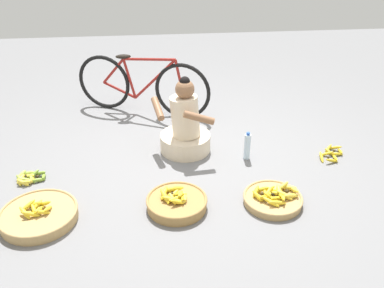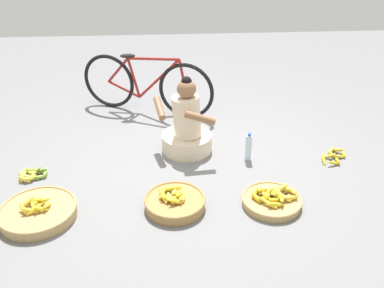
{
  "view_description": "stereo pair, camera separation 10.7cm",
  "coord_description": "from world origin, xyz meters",
  "px_view_note": "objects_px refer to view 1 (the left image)",
  "views": [
    {
      "loc": [
        -0.34,
        -3.41,
        2.18
      ],
      "look_at": [
        0.0,
        -0.2,
        0.35
      ],
      "focal_mm": 38.37,
      "sensor_mm": 36.0,
      "label": 1
    },
    {
      "loc": [
        -0.23,
        -3.42,
        2.18
      ],
      "look_at": [
        0.0,
        -0.2,
        0.35
      ],
      "focal_mm": 38.37,
      "sensor_mm": 36.0,
      "label": 2
    }
  ],
  "objects_px": {
    "water_bottle": "(247,146)",
    "loose_bananas_back_left": "(332,154)",
    "vendor_woman_front": "(185,128)",
    "banana_basket_near_bicycle": "(39,215)",
    "bicycle_leaning": "(142,85)",
    "banana_basket_front_right": "(273,198)",
    "banana_basket_back_right": "(177,202)",
    "loose_bananas_near_vendor": "(29,178)"
  },
  "relations": [
    {
      "from": "loose_bananas_back_left",
      "to": "loose_bananas_near_vendor",
      "type": "distance_m",
      "value": 2.98
    },
    {
      "from": "bicycle_leaning",
      "to": "loose_bananas_back_left",
      "type": "distance_m",
      "value": 2.31
    },
    {
      "from": "vendor_woman_front",
      "to": "loose_bananas_near_vendor",
      "type": "distance_m",
      "value": 1.57
    },
    {
      "from": "banana_basket_front_right",
      "to": "banana_basket_back_right",
      "type": "distance_m",
      "value": 0.83
    },
    {
      "from": "water_bottle",
      "to": "loose_bananas_back_left",
      "type": "bearing_deg",
      "value": -2.97
    },
    {
      "from": "banana_basket_near_bicycle",
      "to": "loose_bananas_near_vendor",
      "type": "xyz_separation_m",
      "value": [
        -0.22,
        0.59,
        -0.02
      ]
    },
    {
      "from": "banana_basket_front_right",
      "to": "water_bottle",
      "type": "bearing_deg",
      "value": 95.1
    },
    {
      "from": "loose_bananas_back_left",
      "to": "loose_bananas_near_vendor",
      "type": "xyz_separation_m",
      "value": [
        -2.98,
        -0.13,
        0.0
      ]
    },
    {
      "from": "bicycle_leaning",
      "to": "banana_basket_back_right",
      "type": "distance_m",
      "value": 1.97
    },
    {
      "from": "vendor_woman_front",
      "to": "banana_basket_back_right",
      "type": "bearing_deg",
      "value": -99.4
    },
    {
      "from": "banana_basket_front_right",
      "to": "water_bottle",
      "type": "height_order",
      "value": "water_bottle"
    },
    {
      "from": "banana_basket_back_right",
      "to": "loose_bananas_back_left",
      "type": "xyz_separation_m",
      "value": [
        1.64,
        0.68,
        -0.03
      ]
    },
    {
      "from": "vendor_woman_front",
      "to": "banana_basket_near_bicycle",
      "type": "height_order",
      "value": "vendor_woman_front"
    },
    {
      "from": "banana_basket_front_right",
      "to": "loose_bananas_near_vendor",
      "type": "xyz_separation_m",
      "value": [
        -2.17,
        0.57,
        -0.02
      ]
    },
    {
      "from": "banana_basket_back_right",
      "to": "water_bottle",
      "type": "relative_size",
      "value": 1.75
    },
    {
      "from": "vendor_woman_front",
      "to": "banana_basket_near_bicycle",
      "type": "bearing_deg",
      "value": -141.9
    },
    {
      "from": "vendor_woman_front",
      "to": "water_bottle",
      "type": "bearing_deg",
      "value": -21.16
    },
    {
      "from": "banana_basket_near_bicycle",
      "to": "banana_basket_front_right",
      "type": "xyz_separation_m",
      "value": [
        1.95,
        0.03,
        -0.01
      ]
    },
    {
      "from": "water_bottle",
      "to": "banana_basket_near_bicycle",
      "type": "bearing_deg",
      "value": -157.8
    },
    {
      "from": "loose_bananas_back_left",
      "to": "banana_basket_front_right",
      "type": "bearing_deg",
      "value": -139.37
    },
    {
      "from": "vendor_woman_front",
      "to": "loose_bananas_near_vendor",
      "type": "height_order",
      "value": "vendor_woman_front"
    },
    {
      "from": "vendor_woman_front",
      "to": "bicycle_leaning",
      "type": "relative_size",
      "value": 0.51
    },
    {
      "from": "water_bottle",
      "to": "banana_basket_front_right",
      "type": "bearing_deg",
      "value": -84.9
    },
    {
      "from": "banana_basket_near_bicycle",
      "to": "water_bottle",
      "type": "xyz_separation_m",
      "value": [
        1.88,
        0.77,
        0.09
      ]
    },
    {
      "from": "bicycle_leaning",
      "to": "banana_basket_front_right",
      "type": "bearing_deg",
      "value": -60.53
    },
    {
      "from": "vendor_woman_front",
      "to": "banana_basket_back_right",
      "type": "relative_size",
      "value": 1.57
    },
    {
      "from": "loose_bananas_back_left",
      "to": "vendor_woman_front",
      "type": "bearing_deg",
      "value": 169.33
    },
    {
      "from": "bicycle_leaning",
      "to": "banana_basket_near_bicycle",
      "type": "xyz_separation_m",
      "value": [
        -0.84,
        -1.98,
        -0.31
      ]
    },
    {
      "from": "vendor_woman_front",
      "to": "bicycle_leaning",
      "type": "distance_m",
      "value": 1.07
    },
    {
      "from": "bicycle_leaning",
      "to": "loose_bananas_near_vendor",
      "type": "distance_m",
      "value": 1.78
    },
    {
      "from": "banana_basket_front_right",
      "to": "loose_bananas_back_left",
      "type": "bearing_deg",
      "value": 40.63
    },
    {
      "from": "banana_basket_back_right",
      "to": "loose_bananas_near_vendor",
      "type": "height_order",
      "value": "banana_basket_back_right"
    },
    {
      "from": "banana_basket_near_bicycle",
      "to": "vendor_woman_front",
      "type": "bearing_deg",
      "value": 38.1
    },
    {
      "from": "bicycle_leaning",
      "to": "vendor_woman_front",
      "type": "bearing_deg",
      "value": -66.08
    },
    {
      "from": "bicycle_leaning",
      "to": "banana_basket_front_right",
      "type": "height_order",
      "value": "bicycle_leaning"
    },
    {
      "from": "vendor_woman_front",
      "to": "banana_basket_near_bicycle",
      "type": "xyz_separation_m",
      "value": [
        -1.28,
        -1.0,
        -0.21
      ]
    },
    {
      "from": "water_bottle",
      "to": "loose_bananas_near_vendor",
      "type": "bearing_deg",
      "value": -175.23
    },
    {
      "from": "loose_bananas_near_vendor",
      "to": "bicycle_leaning",
      "type": "bearing_deg",
      "value": 52.46
    },
    {
      "from": "vendor_woman_front",
      "to": "banana_basket_back_right",
      "type": "height_order",
      "value": "vendor_woman_front"
    },
    {
      "from": "loose_bananas_near_vendor",
      "to": "water_bottle",
      "type": "xyz_separation_m",
      "value": [
        2.1,
        0.18,
        0.11
      ]
    },
    {
      "from": "banana_basket_back_right",
      "to": "loose_bananas_near_vendor",
      "type": "xyz_separation_m",
      "value": [
        -1.34,
        0.55,
        -0.03
      ]
    },
    {
      "from": "banana_basket_front_right",
      "to": "bicycle_leaning",
      "type": "bearing_deg",
      "value": 119.47
    }
  ]
}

